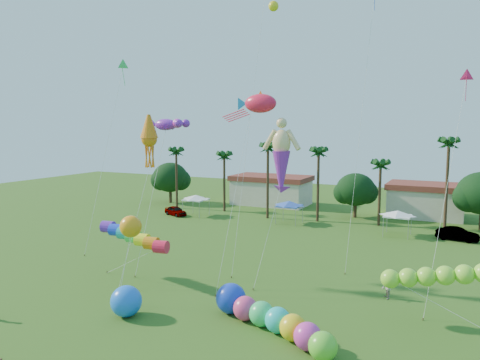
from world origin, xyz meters
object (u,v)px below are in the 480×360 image
at_px(car_a, 176,211).
at_px(spectator_b, 387,288).
at_px(car_b, 457,234).
at_px(caterpillar_inflatable, 268,317).
at_px(blue_ball, 126,301).

distance_m(car_a, spectator_b, 38.80).
bearing_deg(car_b, car_a, 101.26).
bearing_deg(car_a, spectator_b, -99.63).
bearing_deg(spectator_b, car_b, 140.39).
bearing_deg(caterpillar_inflatable, car_b, 96.50).
xyz_separation_m(car_a, caterpillar_inflatable, (27.11, -29.55, 0.21)).
bearing_deg(caterpillar_inflatable, car_a, 157.02).
height_order(car_a, blue_ball, blue_ball).
bearing_deg(car_a, caterpillar_inflatable, -115.31).
bearing_deg(car_b, caterpillar_inflatable, 170.58).
relative_size(car_a, blue_ball, 1.85).
bearing_deg(blue_ball, spectator_b, 36.23).
bearing_deg(spectator_b, caterpillar_inflatable, -61.48).
distance_m(caterpillar_inflatable, blue_ball, 9.88).
height_order(caterpillar_inflatable, blue_ball, blue_ball).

